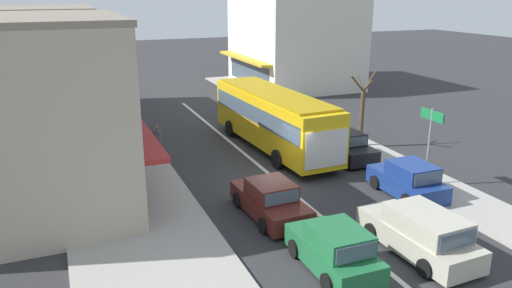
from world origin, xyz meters
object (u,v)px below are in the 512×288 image
Objects in this scene: parked_sedan_kerb_second at (344,146)px; pedestrian_with_handbag_near at (157,139)px; sedan_adjacent_lane_lead at (270,200)px; hatchback_behind_bus_mid at (335,250)px; directional_road_sign at (431,129)px; wagon_behind_bus_near at (420,233)px; parked_hatchback_kerb_third at (298,122)px; street_tree_right at (362,113)px; traffic_light_downstreet at (126,69)px; city_bus at (273,116)px; parked_hatchback_kerb_front at (408,180)px.

parked_sedan_kerb_second is 2.60× the size of pedestrian_with_handbag_near.
hatchback_behind_bus_mid reaches higher than sedan_adjacent_lane_lead.
directional_road_sign is at bearing -74.77° from parked_sedan_kerb_second.
wagon_behind_bus_near reaches higher than hatchback_behind_bus_mid.
parked_hatchback_kerb_third is at bearing 98.42° from directional_road_sign.
sedan_adjacent_lane_lead is 0.99× the size of street_tree_right.
city_bus is at bearing -67.09° from traffic_light_downstreet.
parked_hatchback_kerb_front is at bearing -90.10° from parked_hatchback_kerb_third.
sedan_adjacent_lane_lead is 1.18× the size of directional_road_sign.
parked_hatchback_kerb_front is 12.77m from pedestrian_with_handbag_near.
parked_hatchback_kerb_third is at bearing 40.42° from city_bus.
wagon_behind_bus_near is at bearing -113.99° from street_tree_right.
parked_hatchback_kerb_front is at bearing -72.28° from city_bus.
parked_hatchback_kerb_front is 10.56m from parked_hatchback_kerb_third.
sedan_adjacent_lane_lead is 11.97m from parked_hatchback_kerb_third.
street_tree_right reaches higher than directional_road_sign.
parked_hatchback_kerb_front is 23.94m from traffic_light_downstreet.
wagon_behind_bus_near is at bearing -107.34° from parked_sedan_kerb_second.
traffic_light_downstreet reaches higher than directional_road_sign.
parked_hatchback_kerb_front is at bearing 33.54° from hatchback_behind_bus_mid.
wagon_behind_bus_near is at bearing -77.72° from traffic_light_downstreet.
parked_sedan_kerb_second is at bearing -22.00° from pedestrian_with_handbag_near.
wagon_behind_bus_near is 1.27× the size of directional_road_sign.
street_tree_right is (10.57, -15.57, -0.85)m from traffic_light_downstreet.
hatchback_behind_bus_mid is 1.03× the size of directional_road_sign.
sedan_adjacent_lane_lead and parked_sedan_kerb_second have the same top height.
hatchback_behind_bus_mid is 0.87× the size of parked_sedan_kerb_second.
traffic_light_downstreet is 23.85m from directional_road_sign.
wagon_behind_bus_near is 1.23× the size of parked_hatchback_kerb_front.
traffic_light_downstreet is (-5.90, 13.96, 0.97)m from city_bus.
city_bus reaches higher than pedestrian_with_handbag_near.
sedan_adjacent_lane_lead is 0.93× the size of wagon_behind_bus_near.
parked_hatchback_kerb_third is (6.03, 14.55, 0.00)m from hatchback_behind_bus_mid.
sedan_adjacent_lane_lead is 8.20m from parked_sedan_kerb_second.
city_bus is 2.59× the size of parked_sedan_kerb_second.
street_tree_right is at bearing 66.01° from wagon_behind_bus_near.
parked_hatchback_kerb_third is 0.86× the size of street_tree_right.
hatchback_behind_bus_mid is 2.27× the size of pedestrian_with_handbag_near.
pedestrian_with_handbag_near is at bearing 167.58° from street_tree_right.
directional_road_sign is at bearing -65.10° from traffic_light_downstreet.
city_bus reaches higher than sedan_adjacent_lane_lead.
parked_sedan_kerb_second is 1.18× the size of directional_road_sign.
sedan_adjacent_lane_lead is at bearing -73.10° from pedestrian_with_handbag_near.
hatchback_behind_bus_mid is 7.22m from parked_hatchback_kerb_front.
parked_hatchback_kerb_front and parked_hatchback_kerb_third have the same top height.
wagon_behind_bus_near is 2.81× the size of pedestrian_with_handbag_near.
traffic_light_downstreet is (-8.73, 16.84, 2.19)m from parked_sedan_kerb_second.
directional_road_sign is at bearing 48.04° from wagon_behind_bus_near.
wagon_behind_bus_near reaches higher than parked_hatchback_kerb_third.
city_bus is 15.19m from traffic_light_downstreet.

